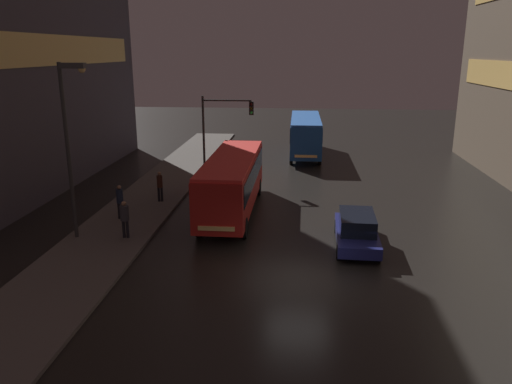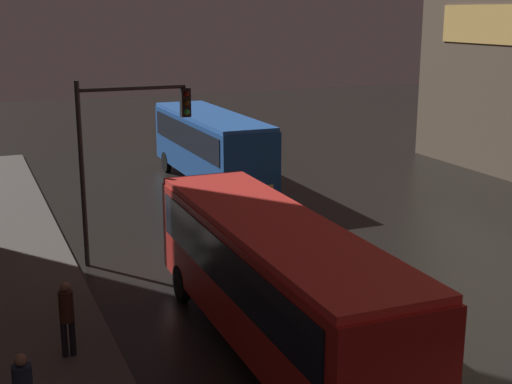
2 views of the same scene
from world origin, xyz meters
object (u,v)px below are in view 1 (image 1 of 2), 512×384
object	(u,v)px
pedestrian_mid	(120,199)
pedestrian_far	(125,216)
car_taxi	(357,230)
street_lamp_sidewalk	(70,126)
bus_far	(305,132)
bus_near	(232,179)
pedestrian_near	(160,184)
traffic_light_main	(222,123)

from	to	relation	value
pedestrian_mid	pedestrian_far	size ratio (longest dim) A/B	1.02
car_taxi	street_lamp_sidewalk	world-z (taller)	street_lamp_sidewalk
bus_far	pedestrian_mid	distance (m)	20.43
bus_near	pedestrian_near	xyz separation A→B (m)	(-4.43, 1.34, -0.78)
bus_far	traffic_light_main	world-z (taller)	traffic_light_main
pedestrian_mid	pedestrian_far	bearing A→B (deg)	101.19
bus_far	street_lamp_sidewalk	bearing A→B (deg)	62.48
car_taxi	traffic_light_main	size ratio (longest dim) A/B	0.83
car_taxi	pedestrian_far	distance (m)	10.75
pedestrian_near	car_taxi	bearing A→B (deg)	149.20
car_taxi	street_lamp_sidewalk	bearing A→B (deg)	3.73
car_taxi	bus_far	bearing A→B (deg)	-81.69
street_lamp_sidewalk	pedestrian_near	bearing A→B (deg)	70.22
bus_near	traffic_light_main	distance (m)	7.96
bus_near	pedestrian_near	world-z (taller)	bus_near
bus_far	car_taxi	size ratio (longest dim) A/B	2.06
pedestrian_far	bus_near	bearing A→B (deg)	152.39
bus_far	pedestrian_far	xyz separation A→B (m)	(-8.50, -20.62, -0.78)
pedestrian_far	car_taxi	bearing A→B (deg)	108.16
car_taxi	traffic_light_main	bearing A→B (deg)	-53.82
bus_near	pedestrian_far	bearing A→B (deg)	46.20
traffic_light_main	pedestrian_near	bearing A→B (deg)	-113.65
pedestrian_far	street_lamp_sidewalk	distance (m)	4.71
bus_near	pedestrian_mid	world-z (taller)	bus_near
traffic_light_main	bus_near	bearing A→B (deg)	-77.11
pedestrian_near	pedestrian_mid	world-z (taller)	pedestrian_mid
pedestrian_near	pedestrian_mid	bearing A→B (deg)	66.73
car_taxi	pedestrian_mid	size ratio (longest dim) A/B	2.63
bus_far	pedestrian_near	xyz separation A→B (m)	(-8.48, -14.71, -0.84)
pedestrian_near	traffic_light_main	size ratio (longest dim) A/B	0.31
bus_near	traffic_light_main	world-z (taller)	traffic_light_main
pedestrian_near	street_lamp_sidewalk	size ratio (longest dim) A/B	0.22
pedestrian_near	bus_near	bearing A→B (deg)	160.09
bus_near	street_lamp_sidewalk	world-z (taller)	street_lamp_sidewalk
bus_far	pedestrian_mid	xyz separation A→B (m)	(-9.68, -17.98, -0.79)
pedestrian_far	street_lamp_sidewalk	world-z (taller)	street_lamp_sidewalk
car_taxi	traffic_light_main	xyz separation A→B (m)	(-8.01, 11.81, 3.13)
pedestrian_near	traffic_light_main	xyz separation A→B (m)	(2.71, 6.19, 2.74)
traffic_light_main	street_lamp_sidewalk	size ratio (longest dim) A/B	0.71
car_taxi	pedestrian_far	bearing A→B (deg)	3.60
street_lamp_sidewalk	traffic_light_main	bearing A→B (deg)	68.22
pedestrian_far	street_lamp_sidewalk	size ratio (longest dim) A/B	0.22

